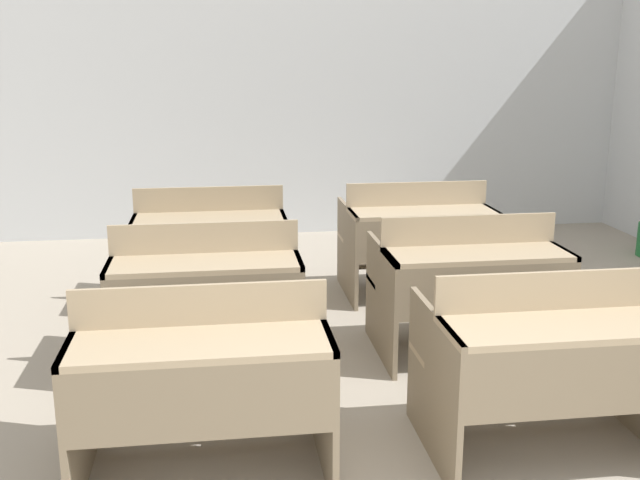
{
  "coord_description": "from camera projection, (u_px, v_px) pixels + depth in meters",
  "views": [
    {
      "loc": [
        -0.76,
        -1.35,
        1.81
      ],
      "look_at": [
        -0.18,
        2.85,
        0.74
      ],
      "focal_mm": 42.0,
      "sensor_mm": 36.0,
      "label": 1
    }
  ],
  "objects": [
    {
      "name": "wall_back",
      "position": [
        292.0,
        94.0,
        7.39
      ],
      "size": [
        6.89,
        0.06,
        2.81
      ],
      "color": "silver",
      "rests_on": "ground_plane"
    },
    {
      "name": "bench_front_left",
      "position": [
        203.0,
        377.0,
        3.2
      ],
      "size": [
        1.07,
        0.79,
        0.86
      ],
      "color": "#7B6C55",
      "rests_on": "ground_plane"
    },
    {
      "name": "bench_front_right",
      "position": [
        548.0,
        359.0,
        3.39
      ],
      "size": [
        1.07,
        0.79,
        0.86
      ],
      "color": "#7B6C55",
      "rests_on": "ground_plane"
    },
    {
      "name": "bench_second_left",
      "position": [
        206.0,
        292.0,
        4.34
      ],
      "size": [
        1.07,
        0.79,
        0.86
      ],
      "color": "#7D6E57",
      "rests_on": "ground_plane"
    },
    {
      "name": "bench_second_right",
      "position": [
        467.0,
        282.0,
        4.53
      ],
      "size": [
        1.07,
        0.79,
        0.86
      ],
      "color": "#7C6D56",
      "rests_on": "ground_plane"
    },
    {
      "name": "bench_third_left",
      "position": [
        210.0,
        243.0,
        5.46
      ],
      "size": [
        1.07,
        0.79,
        0.86
      ],
      "color": "#7A6B54",
      "rests_on": "ground_plane"
    },
    {
      "name": "bench_third_right",
      "position": [
        416.0,
        236.0,
        5.66
      ],
      "size": [
        1.07,
        0.79,
        0.86
      ],
      "color": "#81725B",
      "rests_on": "ground_plane"
    }
  ]
}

